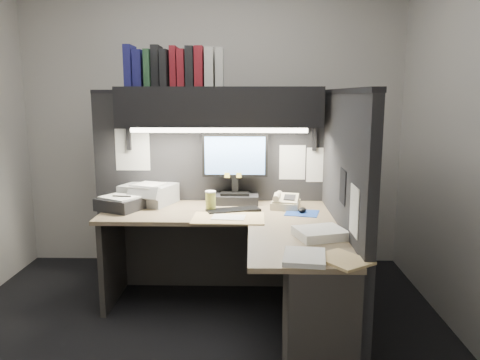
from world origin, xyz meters
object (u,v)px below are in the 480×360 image
Objects in this scene: telephone at (286,202)px; notebook_stack at (120,204)px; desk at (260,275)px; keyboard at (233,210)px; coffee_cup at (211,202)px; printer at (149,194)px; overhead_shelf at (220,107)px; monitor at (235,176)px.

notebook_stack reaches higher than telephone.
desk is 7.80× the size of telephone.
telephone is at bearing -0.76° from keyboard.
coffee_cup reaches higher than keyboard.
overhead_shelf is at bearing 17.15° from printer.
overhead_shelf reaches higher than desk.
keyboard is at bearing 0.27° from printer.
printer reaches higher than keyboard.
monitor is at bearing 56.56° from coffee_cup.
coffee_cup reaches higher than telephone.
telephone is 1.52× the size of coffee_cup.
coffee_cup is at bearing -157.72° from telephone.
coffee_cup is at bearing -4.58° from printer.
coffee_cup is at bearing 158.06° from keyboard.
keyboard is at bearing -63.68° from overhead_shelf.
desk is 1.10× the size of overhead_shelf.
desk is 0.64m from keyboard.
notebook_stack reaches higher than desk.
desk is at bearing -68.21° from overhead_shelf.
coffee_cup is at bearing -123.27° from monitor.
monitor is 2.56× the size of telephone.
monitor is 1.46× the size of printer.
notebook_stack is (-0.86, -0.24, -0.18)m from monitor.
monitor is (0.11, 0.05, -0.55)m from overhead_shelf.
telephone reaches higher than desk.
overhead_shelf reaches higher than keyboard.
overhead_shelf is 1.06m from notebook_stack.
printer is at bearing 52.79° from notebook_stack.
printer is at bearing 176.39° from overhead_shelf.
printer is 0.28m from notebook_stack.
overhead_shelf is at bearing 73.81° from coffee_cup.
overhead_shelf reaches higher than printer.
desk is at bearing -56.31° from coffee_cup.
overhead_shelf is 2.78× the size of monitor.
overhead_shelf is 0.73m from coffee_cup.
desk is 1.33m from overhead_shelf.
coffee_cup reaches higher than notebook_stack.
notebook_stack is (-0.86, 0.04, 0.04)m from keyboard.
notebook_stack is (-1.26, -0.09, 0.00)m from telephone.
monitor is at bearing 71.29° from keyboard.
overhead_shelf is 0.89m from telephone.
keyboard is at bearing -151.61° from telephone.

